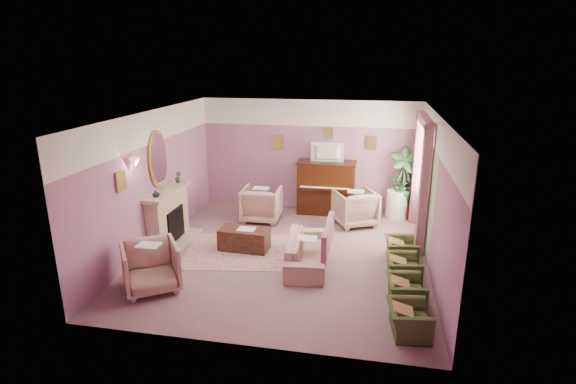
% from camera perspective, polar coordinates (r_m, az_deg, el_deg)
% --- Properties ---
extents(floor, '(5.50, 6.00, 0.01)m').
position_cam_1_polar(floor, '(9.10, -0.28, -7.96)').
color(floor, '#7D5A60').
rests_on(floor, ground).
extents(ceiling, '(5.50, 6.00, 0.01)m').
position_cam_1_polar(ceiling, '(8.32, -0.31, 9.81)').
color(ceiling, silver).
rests_on(ceiling, wall_back).
extents(wall_back, '(5.50, 0.02, 2.80)m').
position_cam_1_polar(wall_back, '(11.47, 2.65, 4.67)').
color(wall_back, slate).
rests_on(wall_back, floor).
extents(wall_front, '(5.50, 0.02, 2.80)m').
position_cam_1_polar(wall_front, '(5.87, -6.08, -7.61)').
color(wall_front, slate).
rests_on(wall_front, floor).
extents(wall_left, '(0.02, 6.00, 2.80)m').
position_cam_1_polar(wall_left, '(9.52, -16.76, 1.39)').
color(wall_left, slate).
rests_on(wall_left, floor).
extents(wall_right, '(0.02, 6.00, 2.80)m').
position_cam_1_polar(wall_right, '(8.53, 18.14, -0.50)').
color(wall_right, slate).
rests_on(wall_right, floor).
extents(picture_rail_band, '(5.50, 0.01, 0.65)m').
position_cam_1_polar(picture_rail_band, '(11.29, 2.71, 10.00)').
color(picture_rail_band, white).
rests_on(picture_rail_band, wall_back).
extents(stripe_panel, '(0.01, 3.00, 2.15)m').
position_cam_1_polar(stripe_panel, '(9.86, 17.04, -0.07)').
color(stripe_panel, '#9EB189').
rests_on(stripe_panel, wall_right).
extents(fireplace_surround, '(0.30, 1.40, 1.10)m').
position_cam_1_polar(fireplace_surround, '(9.86, -15.00, -3.10)').
color(fireplace_surround, tan).
rests_on(fireplace_surround, floor).
extents(fireplace_inset, '(0.18, 0.72, 0.68)m').
position_cam_1_polar(fireplace_inset, '(9.87, -14.41, -3.97)').
color(fireplace_inset, black).
rests_on(fireplace_inset, floor).
extents(fire_ember, '(0.06, 0.54, 0.10)m').
position_cam_1_polar(fire_ember, '(9.92, -14.12, -4.96)').
color(fire_ember, red).
rests_on(fire_ember, floor).
extents(mantel_shelf, '(0.40, 1.55, 0.07)m').
position_cam_1_polar(mantel_shelf, '(9.68, -15.09, 0.06)').
color(mantel_shelf, tan).
rests_on(mantel_shelf, fireplace_surround).
extents(hearth, '(0.55, 1.50, 0.02)m').
position_cam_1_polar(hearth, '(9.97, -13.72, -6.10)').
color(hearth, tan).
rests_on(hearth, floor).
extents(mirror_frame, '(0.04, 0.72, 1.20)m').
position_cam_1_polar(mirror_frame, '(9.57, -16.15, 4.00)').
color(mirror_frame, tan).
rests_on(mirror_frame, wall_left).
extents(mirror_glass, '(0.01, 0.60, 1.06)m').
position_cam_1_polar(mirror_glass, '(9.56, -16.02, 4.00)').
color(mirror_glass, silver).
rests_on(mirror_glass, wall_left).
extents(sconce_shade, '(0.20, 0.20, 0.16)m').
position_cam_1_polar(sconce_shade, '(8.60, -18.89, 3.58)').
color(sconce_shade, '#FF9A7E').
rests_on(sconce_shade, wall_left).
extents(piano, '(1.40, 0.60, 1.30)m').
position_cam_1_polar(piano, '(11.29, 4.87, 0.50)').
color(piano, black).
rests_on(piano, floor).
extents(piano_keyshelf, '(1.30, 0.12, 0.06)m').
position_cam_1_polar(piano_keyshelf, '(10.94, 4.67, 0.34)').
color(piano_keyshelf, black).
rests_on(piano_keyshelf, piano).
extents(piano_keys, '(1.20, 0.08, 0.02)m').
position_cam_1_polar(piano_keys, '(10.93, 4.68, 0.54)').
color(piano_keys, white).
rests_on(piano_keys, piano).
extents(piano_top, '(1.45, 0.65, 0.04)m').
position_cam_1_polar(piano_top, '(11.12, 4.95, 3.76)').
color(piano_top, black).
rests_on(piano_top, piano).
extents(television, '(0.80, 0.12, 0.48)m').
position_cam_1_polar(television, '(11.01, 4.96, 5.17)').
color(television, black).
rests_on(television, piano).
extents(print_back_left, '(0.30, 0.03, 0.38)m').
position_cam_1_polar(print_back_left, '(11.51, -1.33, 6.35)').
color(print_back_left, tan).
rests_on(print_back_left, wall_back).
extents(print_back_right, '(0.26, 0.03, 0.34)m').
position_cam_1_polar(print_back_right, '(11.25, 10.52, 6.13)').
color(print_back_right, tan).
rests_on(print_back_right, wall_back).
extents(print_back_mid, '(0.22, 0.03, 0.26)m').
position_cam_1_polar(print_back_mid, '(11.26, 5.20, 7.50)').
color(print_back_mid, tan).
rests_on(print_back_mid, wall_back).
extents(print_left_wall, '(0.03, 0.28, 0.36)m').
position_cam_1_polar(print_left_wall, '(8.41, -20.41, 1.31)').
color(print_left_wall, tan).
rests_on(print_left_wall, wall_left).
extents(window_blind, '(0.03, 1.40, 1.80)m').
position_cam_1_polar(window_blind, '(9.94, 17.01, 3.80)').
color(window_blind, beige).
rests_on(window_blind, wall_right).
extents(curtain_left, '(0.16, 0.34, 2.60)m').
position_cam_1_polar(curtain_left, '(9.14, 16.84, 0.11)').
color(curtain_left, '#9A5465').
rests_on(curtain_left, floor).
extents(curtain_right, '(0.16, 0.34, 2.60)m').
position_cam_1_polar(curtain_right, '(10.91, 15.97, 2.85)').
color(curtain_right, '#9A5465').
rests_on(curtain_right, floor).
extents(pelmet, '(0.16, 2.20, 0.16)m').
position_cam_1_polar(pelmet, '(9.78, 16.98, 8.74)').
color(pelmet, '#9A5465').
rests_on(pelmet, wall_right).
extents(mantel_plant, '(0.16, 0.16, 0.28)m').
position_cam_1_polar(mantel_plant, '(10.10, -13.77, 1.87)').
color(mantel_plant, '#2C5A30').
rests_on(mantel_plant, mantel_shelf).
extents(mantel_vase, '(0.16, 0.16, 0.16)m').
position_cam_1_polar(mantel_vase, '(9.22, -16.42, -0.17)').
color(mantel_vase, white).
rests_on(mantel_vase, mantel_shelf).
extents(area_rug, '(2.75, 2.17, 0.01)m').
position_cam_1_polar(area_rug, '(9.28, -5.09, -7.47)').
color(area_rug, '#AE7774').
rests_on(area_rug, floor).
extents(coffee_table, '(1.02, 0.55, 0.45)m').
position_cam_1_polar(coffee_table, '(9.29, -5.55, -6.00)').
color(coffee_table, '#3A2015').
rests_on(coffee_table, floor).
extents(table_paper, '(0.35, 0.28, 0.01)m').
position_cam_1_polar(table_paper, '(9.19, -5.29, -4.70)').
color(table_paper, beige).
rests_on(table_paper, coffee_table).
extents(sofa, '(0.62, 1.85, 0.75)m').
position_cam_1_polar(sofa, '(8.59, 2.37, -6.82)').
color(sofa, tan).
rests_on(sofa, floor).
extents(sofa_throw, '(0.09, 1.40, 0.51)m').
position_cam_1_polar(sofa_throw, '(8.45, 5.08, -5.61)').
color(sofa_throw, '#9A5465').
rests_on(sofa_throw, sofa).
extents(floral_armchair_left, '(0.88, 0.88, 0.92)m').
position_cam_1_polar(floral_armchair_left, '(10.79, -3.41, -1.33)').
color(floral_armchair_left, tan).
rests_on(floral_armchair_left, floor).
extents(floral_armchair_right, '(0.88, 0.88, 0.92)m').
position_cam_1_polar(floral_armchair_right, '(10.63, 8.54, -1.76)').
color(floral_armchair_right, tan).
rests_on(floral_armchair_right, floor).
extents(floral_armchair_front, '(0.88, 0.88, 0.92)m').
position_cam_1_polar(floral_armchair_front, '(8.00, -17.07, -8.80)').
color(floral_armchair_front, tan).
rests_on(floral_armchair_front, floor).
extents(olive_chair_a, '(0.47, 0.67, 0.58)m').
position_cam_1_polar(olive_chair_a, '(6.84, 15.11, -14.89)').
color(olive_chair_a, '#3F4C23').
rests_on(olive_chair_a, floor).
extents(olive_chair_b, '(0.47, 0.67, 0.58)m').
position_cam_1_polar(olive_chair_b, '(7.55, 14.72, -11.64)').
color(olive_chair_b, '#3F4C23').
rests_on(olive_chair_b, floor).
extents(olive_chair_c, '(0.47, 0.67, 0.58)m').
position_cam_1_polar(olive_chair_c, '(8.28, 14.41, -8.96)').
color(olive_chair_c, '#3F4C23').
rests_on(olive_chair_c, floor).
extents(olive_chair_d, '(0.47, 0.67, 0.58)m').
position_cam_1_polar(olive_chair_d, '(9.02, 14.15, -6.71)').
color(olive_chair_d, '#3F4C23').
rests_on(olive_chair_d, floor).
extents(side_table, '(0.52, 0.52, 0.70)m').
position_cam_1_polar(side_table, '(11.30, 13.65, -1.51)').
color(side_table, white).
rests_on(side_table, floor).
extents(side_plant_big, '(0.30, 0.30, 0.34)m').
position_cam_1_polar(side_plant_big, '(11.16, 13.84, 1.03)').
color(side_plant_big, '#2C5A30').
rests_on(side_plant_big, side_table).
extents(side_plant_small, '(0.16, 0.16, 0.28)m').
position_cam_1_polar(side_plant_small, '(11.07, 14.47, 0.71)').
color(side_plant_small, '#2C5A30').
rests_on(side_plant_small, side_table).
extents(palm_pot, '(0.34, 0.34, 0.34)m').
position_cam_1_polar(palm_pot, '(11.35, 14.15, -2.43)').
color(palm_pot, '#A34D34').
rests_on(palm_pot, floor).
extents(palm_plant, '(0.76, 0.76, 1.44)m').
position_cam_1_polar(palm_plant, '(11.10, 14.48, 1.92)').
color(palm_plant, '#2C5A30').
rests_on(palm_plant, palm_pot).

